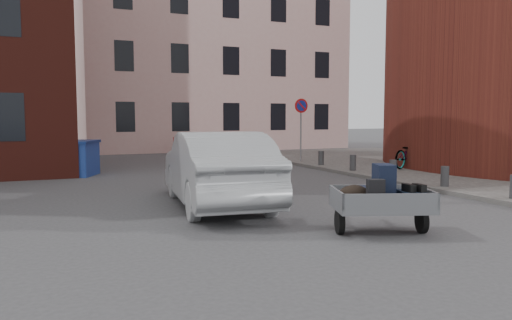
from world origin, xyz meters
name	(u,v)px	position (x,y,z in m)	size (l,w,h in m)	color
ground	(260,216)	(0.00, 0.00, 0.00)	(120.00, 120.00, 0.00)	#38383A
sidewalk	(473,172)	(10.00, 4.00, 0.06)	(9.00, 24.00, 0.12)	#474442
building_pink	(210,39)	(6.00, 22.00, 7.00)	(16.00, 8.00, 14.00)	#CCA29D
no_parking_sign	(301,117)	(6.00, 9.48, 2.01)	(0.60, 0.09, 2.65)	gray
bollards	(393,169)	(6.00, 3.40, 0.40)	(0.22, 9.02, 0.55)	#3A3A3D
barriers	(219,146)	(4.20, 15.00, 0.50)	(4.70, 0.18, 1.00)	red
trailer	(381,199)	(1.29, -2.23, 0.61)	(1.88, 1.98, 1.20)	black
dumpster	(53,158)	(-3.77, 9.16, 0.61)	(3.23, 2.52, 1.21)	navy
silver_car	(216,169)	(-0.45, 1.46, 0.84)	(1.78, 5.11, 1.68)	#989B9F
bicycle	(409,153)	(8.39, 5.49, 0.66)	(0.72, 2.07, 1.09)	black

